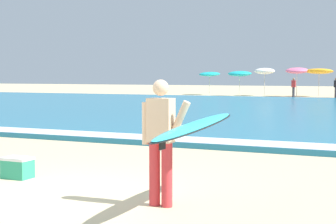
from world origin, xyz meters
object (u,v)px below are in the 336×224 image
(cooler_box, at_px, (18,168))
(beach_umbrella_3, at_px, (297,71))
(beach_umbrella_2, at_px, (265,71))
(beach_umbrella_0, at_px, (210,74))
(beach_umbrella_1, at_px, (240,74))
(surfer_with_board, at_px, (178,132))
(beach_umbrella_4, at_px, (319,71))
(beachgoer_near_row_mid, at_px, (336,87))
(beachgoer_near_row_left, at_px, (294,87))

(cooler_box, bearing_deg, beach_umbrella_3, 92.72)
(cooler_box, bearing_deg, beach_umbrella_2, 96.99)
(beach_umbrella_0, xyz_separation_m, cooler_box, (9.75, -37.82, -1.70))
(beach_umbrella_1, relative_size, beach_umbrella_3, 0.88)
(surfer_with_board, distance_m, beach_umbrella_0, 40.74)
(beach_umbrella_1, relative_size, beach_umbrella_2, 0.90)
(beach_umbrella_2, bearing_deg, beach_umbrella_0, 176.50)
(beach_umbrella_0, bearing_deg, beach_umbrella_2, -3.50)
(surfer_with_board, bearing_deg, beach_umbrella_4, 95.02)
(beach_umbrella_0, distance_m, beachgoer_near_row_mid, 11.66)
(surfer_with_board, xyz_separation_m, beach_umbrella_4, (-3.36, 38.29, 1.08))
(beach_umbrella_3, relative_size, beachgoer_near_row_mid, 1.59)
(beach_umbrella_4, relative_size, beachgoer_near_row_mid, 1.52)
(surfer_with_board, relative_size, beach_umbrella_2, 1.10)
(beach_umbrella_0, bearing_deg, beach_umbrella_4, -1.60)
(beach_umbrella_0, bearing_deg, beachgoer_near_row_mid, -12.59)
(surfer_with_board, distance_m, beach_umbrella_4, 38.45)
(beach_umbrella_1, bearing_deg, beach_umbrella_3, 15.90)
(beach_umbrella_1, height_order, cooler_box, beach_umbrella_1)
(beachgoer_near_row_left, distance_m, beachgoer_near_row_mid, 3.25)
(beach_umbrella_2, relative_size, beach_umbrella_3, 0.97)
(cooler_box, bearing_deg, beach_umbrella_4, 90.04)
(beach_umbrella_1, relative_size, beachgoer_near_row_mid, 1.39)
(beach_umbrella_1, xyz_separation_m, beach_umbrella_4, (6.31, 1.77, 0.20))
(beach_umbrella_4, distance_m, beachgoer_near_row_mid, 3.05)
(beach_umbrella_3, relative_size, beach_umbrella_4, 1.05)
(beach_umbrella_0, height_order, beach_umbrella_4, beach_umbrella_4)
(beach_umbrella_0, xyz_separation_m, beach_umbrella_2, (5.16, -0.31, 0.26))
(beach_umbrella_0, relative_size, beach_umbrella_3, 0.86)
(beachgoer_near_row_mid, bearing_deg, beach_umbrella_2, 160.27)
(beachgoer_near_row_mid, distance_m, cooler_box, 35.33)
(surfer_with_board, distance_m, cooler_box, 3.53)
(beach_umbrella_0, distance_m, beach_umbrella_2, 5.17)
(beach_umbrella_1, relative_size, cooler_box, 4.48)
(beach_umbrella_1, bearing_deg, beach_umbrella_2, 44.87)
(beach_umbrella_0, distance_m, beach_umbrella_1, 3.98)
(beach_umbrella_2, height_order, beach_umbrella_3, beach_umbrella_3)
(beach_umbrella_3, height_order, beachgoer_near_row_left, beach_umbrella_3)
(beachgoer_near_row_mid, bearing_deg, surfer_with_board, -87.21)
(beach_umbrella_4, xyz_separation_m, beachgoer_near_row_mid, (1.61, -2.26, -1.27))
(beach_umbrella_4, bearing_deg, beach_umbrella_3, -165.01)
(beach_umbrella_0, relative_size, beachgoer_near_row_mid, 1.36)
(beach_umbrella_4, xyz_separation_m, beachgoer_near_row_left, (-1.49, -3.28, -1.27))
(beach_umbrella_1, relative_size, beachgoer_near_row_left, 1.39)
(beach_umbrella_2, xyz_separation_m, cooler_box, (4.60, -37.50, -1.95))
(beach_umbrella_3, distance_m, beachgoer_near_row_mid, 4.02)
(cooler_box, bearing_deg, surfer_with_board, -12.58)
(surfer_with_board, xyz_separation_m, cooler_box, (-3.34, 0.75, -0.85))
(beach_umbrella_0, relative_size, beach_umbrella_4, 0.90)
(beach_umbrella_2, xyz_separation_m, beach_umbrella_4, (4.57, 0.04, -0.02))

